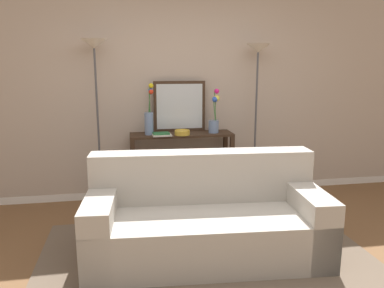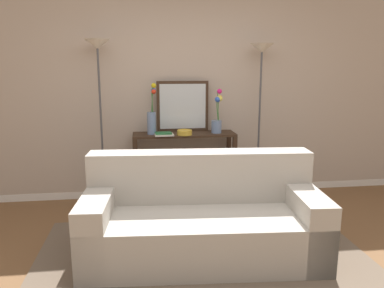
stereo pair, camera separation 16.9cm
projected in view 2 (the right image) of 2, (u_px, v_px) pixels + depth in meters
name	position (u px, v px, depth m)	size (l,w,h in m)	color
back_wall	(184.00, 93.00, 4.72)	(12.00, 0.15, 2.62)	white
area_rug	(204.00, 262.00, 3.20)	(2.88, 2.00, 0.01)	brown
couch	(202.00, 221.00, 3.30)	(2.07, 1.02, 0.88)	#ADA89E
console_table	(184.00, 155.00, 4.56)	(1.22, 0.36, 0.85)	#382619
floor_lamp_left	(99.00, 77.00, 4.24)	(0.28, 0.28, 1.93)	#4C4C51
floor_lamp_right	(261.00, 79.00, 4.49)	(0.28, 0.28, 1.90)	#4C4C51
wall_mirror	(183.00, 106.00, 4.58)	(0.63, 0.02, 0.61)	#382619
vase_tall_flowers	(152.00, 118.00, 4.40)	(0.11, 0.10, 0.60)	#6B84AD
vase_short_flowers	(217.00, 117.00, 4.49)	(0.13, 0.13, 0.53)	#6B84AD
fruit_bowl	(185.00, 132.00, 4.39)	(0.18, 0.18, 0.06)	gold
book_stack	(164.00, 134.00, 4.36)	(0.22, 0.17, 0.03)	silver
book_row_under_console	(159.00, 197.00, 4.63)	(0.38, 0.16, 0.13)	navy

